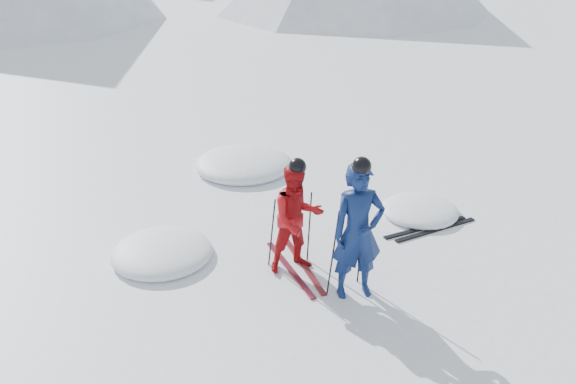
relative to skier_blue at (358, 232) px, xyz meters
name	(u,v)px	position (x,y,z in m)	size (l,w,h in m)	color
ground	(399,240)	(1.50, 0.92, -1.01)	(160.00, 160.00, 0.00)	white
skier_blue	(358,232)	(0.00, 0.00, 0.00)	(0.74, 0.48, 2.03)	#0C1D4D
skier_red	(297,219)	(-0.43, 0.97, -0.15)	(0.84, 0.66, 1.73)	#AA0D11
pole_blue_left	(333,253)	(-0.30, 0.15, -0.34)	(0.02, 0.02, 1.35)	black
pole_blue_right	(362,241)	(0.25, 0.25, -0.34)	(0.02, 0.02, 1.35)	black
pole_red_left	(272,233)	(-0.73, 1.22, -0.44)	(0.02, 0.02, 1.15)	black
pole_red_right	(309,227)	(-0.13, 1.12, -0.44)	(0.02, 0.02, 1.15)	black
ski_worn_left	(290,269)	(-0.55, 0.97, -1.00)	(0.09, 1.70, 0.03)	black
ski_worn_right	(303,265)	(-0.31, 0.97, -1.00)	(0.09, 1.70, 0.03)	black
ski_loose_a	(426,227)	(2.16, 1.04, -1.00)	(0.09, 1.70, 0.03)	black
ski_loose_b	(436,230)	(2.26, 0.89, -1.00)	(0.09, 1.70, 0.03)	black
snow_lumps	(254,196)	(0.06, 3.60, -1.01)	(6.10, 5.12, 0.45)	white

